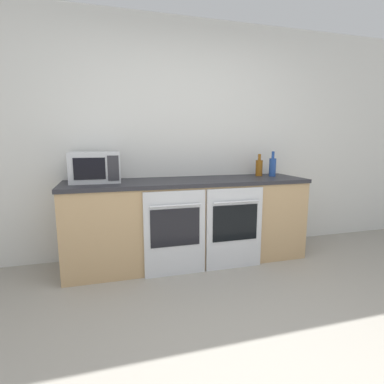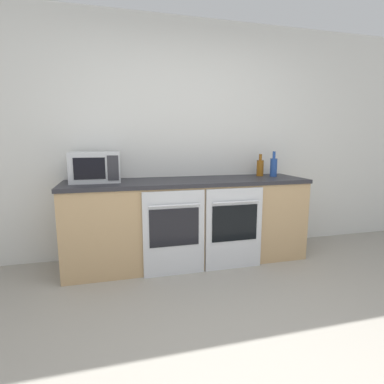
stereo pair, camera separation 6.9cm
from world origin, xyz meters
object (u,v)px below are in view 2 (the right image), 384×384
object	(u,v)px
oven_left	(174,233)
bottle_amber	(260,167)
oven_right	(234,228)
bottle_blue	(274,167)
microwave	(95,167)

from	to	relation	value
oven_left	bottle_amber	distance (m)	1.34
oven_right	bottle_blue	bearing A→B (deg)	31.32
oven_left	microwave	distance (m)	1.03
oven_left	oven_right	distance (m)	0.61
oven_right	bottle_blue	world-z (taller)	bottle_blue
microwave	bottle_amber	world-z (taller)	microwave
oven_left	oven_right	bearing A→B (deg)	0.00
microwave	bottle_blue	bearing A→B (deg)	-1.47
oven_left	bottle_amber	world-z (taller)	bottle_amber
microwave	oven_left	bearing A→B (deg)	-31.57
oven_right	bottle_blue	xyz separation A→B (m)	(0.63, 0.38, 0.57)
bottle_amber	bottle_blue	size ratio (longest dim) A/B	0.89
microwave	bottle_blue	distance (m)	1.95
oven_left	oven_right	world-z (taller)	same
oven_left	bottle_blue	distance (m)	1.42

